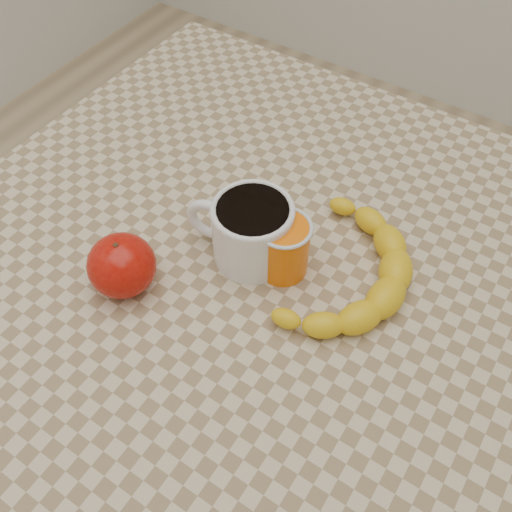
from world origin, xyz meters
The scene contains 6 objects.
ground centered at (0.00, 0.00, 0.00)m, with size 3.00×3.00×0.00m, color tan.
table centered at (0.00, 0.00, 0.66)m, with size 0.80×0.80×0.75m.
coffee_mug centered at (-0.02, 0.01, 0.79)m, with size 0.14×0.11×0.08m.
orange_juice_glass centered at (0.03, 0.02, 0.79)m, with size 0.06×0.06×0.07m.
apple centered at (-0.11, -0.10, 0.79)m, with size 0.09×0.09×0.07m.
banana centered at (0.10, 0.04, 0.77)m, with size 0.18×0.25×0.04m, color yellow, non-canonical shape.
Camera 1 is at (0.22, -0.34, 1.28)m, focal length 40.00 mm.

